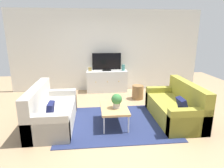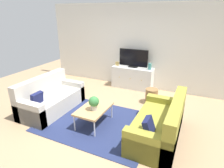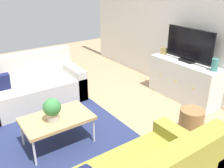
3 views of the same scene
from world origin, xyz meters
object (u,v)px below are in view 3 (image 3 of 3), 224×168
object	(u,v)px
potted_plant	(52,109)
coffee_table	(57,120)
wicker_basket	(191,123)
flat_screen_tv	(189,45)
tv_console	(184,80)
couch_left_side	(32,88)
mantel_clock	(164,51)
glass_vase	(215,65)

from	to	relation	value
potted_plant	coffee_table	bearing A→B (deg)	125.39
potted_plant	wicker_basket	distance (m)	1.93
potted_plant	flat_screen_tv	world-z (taller)	flat_screen_tv
coffee_table	potted_plant	distance (m)	0.22
tv_console	flat_screen_tv	distance (m)	0.65
potted_plant	wicker_basket	bearing A→B (deg)	62.98
wicker_basket	couch_left_side	bearing A→B (deg)	-146.88
wicker_basket	potted_plant	bearing A→B (deg)	-117.02
tv_console	mantel_clock	size ratio (longest dim) A/B	10.44
couch_left_side	wicker_basket	distance (m)	2.75
tv_console	flat_screen_tv	xyz separation A→B (m)	(-0.00, 0.02, 0.65)
coffee_table	tv_console	distance (m)	2.49
glass_vase	wicker_basket	world-z (taller)	glass_vase
couch_left_side	mantel_clock	xyz separation A→B (m)	(0.87, 2.37, 0.49)
glass_vase	mantel_clock	world-z (taller)	glass_vase
coffee_table	wicker_basket	distance (m)	1.86
couch_left_side	wicker_basket	world-z (taller)	couch_left_side
coffee_table	mantel_clock	size ratio (longest dim) A/B	6.94
potted_plant	glass_vase	distance (m)	2.62
potted_plant	flat_screen_tv	bearing A→B (deg)	90.36
mantel_clock	couch_left_side	bearing A→B (deg)	-110.07
potted_plant	mantel_clock	size ratio (longest dim) A/B	2.39
coffee_table	potted_plant	size ratio (longest dim) A/B	2.90
coffee_table	tv_console	xyz separation A→B (m)	(0.03, 2.49, -0.03)
couch_left_side	wicker_basket	size ratio (longest dim) A/B	4.07
wicker_basket	flat_screen_tv	bearing A→B (deg)	134.45
coffee_table	tv_console	bearing A→B (deg)	89.29
tv_console	flat_screen_tv	world-z (taller)	flat_screen_tv
glass_vase	potted_plant	bearing A→B (deg)	-101.97
glass_vase	mantel_clock	distance (m)	1.12
tv_console	glass_vase	distance (m)	0.72
coffee_table	flat_screen_tv	distance (m)	2.59
couch_left_side	wicker_basket	bearing A→B (deg)	33.12
couch_left_side	potted_plant	distance (m)	1.48
couch_left_side	mantel_clock	size ratio (longest dim) A/B	13.14
mantel_clock	potted_plant	bearing A→B (deg)	-77.34
couch_left_side	mantel_clock	world-z (taller)	couch_left_side
flat_screen_tv	wicker_basket	size ratio (longest dim) A/B	2.27
potted_plant	flat_screen_tv	distance (m)	2.61
tv_console	wicker_basket	world-z (taller)	tv_console
mantel_clock	wicker_basket	size ratio (longest dim) A/B	0.31
flat_screen_tv	wicker_basket	world-z (taller)	flat_screen_tv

